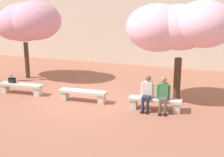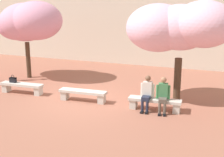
% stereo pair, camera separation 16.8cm
% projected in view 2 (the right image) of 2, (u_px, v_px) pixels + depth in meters
% --- Properties ---
extents(ground_plane, '(100.00, 100.00, 0.00)m').
position_uv_depth(ground_plane, '(83.00, 101.00, 12.50)').
color(ground_plane, '#9E604C').
extents(stone_bench_west_end, '(1.96, 0.53, 0.45)m').
position_uv_depth(stone_bench_west_end, '(22.00, 87.00, 13.44)').
color(stone_bench_west_end, beige).
rests_on(stone_bench_west_end, ground).
extents(stone_bench_near_west, '(1.96, 0.53, 0.45)m').
position_uv_depth(stone_bench_near_west, '(83.00, 94.00, 12.43)').
color(stone_bench_near_west, beige).
rests_on(stone_bench_near_west, ground).
extents(stone_bench_center, '(1.96, 0.53, 0.45)m').
position_uv_depth(stone_bench_center, '(155.00, 102.00, 11.41)').
color(stone_bench_center, beige).
rests_on(stone_bench_center, ground).
extents(person_seated_left, '(0.51, 0.69, 1.29)m').
position_uv_depth(person_seated_left, '(147.00, 92.00, 11.37)').
color(person_seated_left, black).
rests_on(person_seated_left, ground).
extents(person_seated_right, '(0.50, 0.72, 1.29)m').
position_uv_depth(person_seated_right, '(163.00, 93.00, 11.16)').
color(person_seated_right, black).
rests_on(person_seated_right, ground).
extents(handbag, '(0.30, 0.15, 0.34)m').
position_uv_depth(handbag, '(13.00, 80.00, 13.52)').
color(handbag, black).
rests_on(handbag, stone_bench_west_end).
extents(cherry_tree_main, '(4.07, 2.78, 3.95)m').
position_uv_depth(cherry_tree_main, '(178.00, 27.00, 11.64)').
color(cherry_tree_main, '#473323').
rests_on(cherry_tree_main, ground).
extents(cherry_tree_secondary, '(3.78, 2.70, 3.89)m').
position_uv_depth(cherry_tree_secondary, '(28.00, 22.00, 15.41)').
color(cherry_tree_secondary, '#473323').
rests_on(cherry_tree_secondary, ground).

